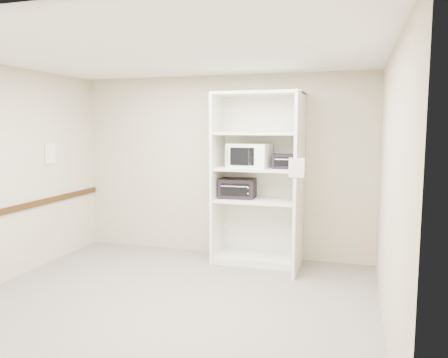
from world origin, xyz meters
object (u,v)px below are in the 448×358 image
(microwave, at_px, (250,156))
(toaster_oven_upper, at_px, (285,161))
(shelving_unit, at_px, (261,185))
(toaster_oven_lower, at_px, (238,188))

(microwave, distance_m, toaster_oven_upper, 0.51)
(shelving_unit, bearing_deg, microwave, -174.40)
(microwave, xyz_separation_m, toaster_oven_upper, (0.50, -0.01, -0.07))
(toaster_oven_upper, bearing_deg, toaster_oven_lower, 168.64)
(shelving_unit, distance_m, toaster_oven_lower, 0.36)
(shelving_unit, xyz_separation_m, microwave, (-0.16, -0.02, 0.41))
(shelving_unit, relative_size, toaster_oven_lower, 4.83)
(microwave, distance_m, toaster_oven_lower, 0.52)
(toaster_oven_lower, bearing_deg, toaster_oven_upper, -8.70)
(microwave, relative_size, toaster_oven_upper, 1.64)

